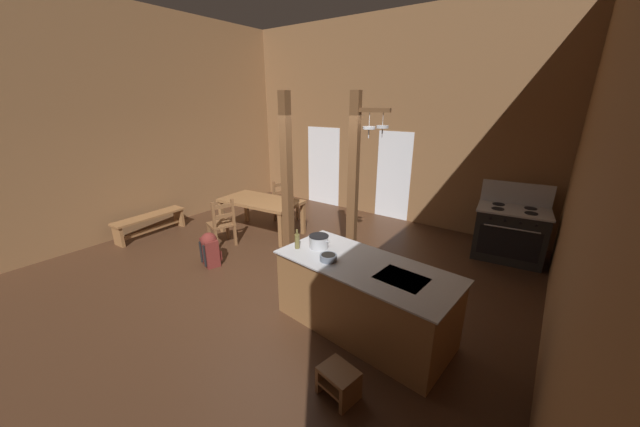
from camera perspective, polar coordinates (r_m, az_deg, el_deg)
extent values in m
cube|color=#422819|center=(5.60, -7.60, -10.68)|extent=(8.13, 8.15, 0.10)
cube|color=brown|center=(8.00, 10.97, 15.43)|extent=(8.13, 0.14, 4.50)
cube|color=brown|center=(7.96, -28.99, 13.46)|extent=(0.14, 8.15, 4.50)
cube|color=brown|center=(3.52, 41.09, 6.90)|extent=(0.14, 8.15, 4.50)
cube|color=white|center=(8.92, 0.58, 8.16)|extent=(1.00, 0.01, 2.05)
cube|color=white|center=(7.95, 12.58, 6.35)|extent=(0.84, 0.01, 2.05)
cube|color=olive|center=(4.16, 7.54, -14.32)|extent=(2.18, 1.10, 0.87)
cube|color=#B7BABF|center=(3.93, 7.82, -8.88)|extent=(2.24, 1.17, 0.02)
cube|color=black|center=(3.72, 13.95, -10.85)|extent=(0.56, 0.45, 0.00)
cube|color=black|center=(4.68, 10.43, -15.98)|extent=(1.99, 0.24, 0.10)
cube|color=black|center=(6.76, 29.97, -3.15)|extent=(1.18, 0.87, 0.90)
cube|color=black|center=(6.41, 29.86, -4.55)|extent=(0.93, 0.11, 0.52)
cylinder|color=#B7BABF|center=(6.29, 30.27, -2.29)|extent=(0.82, 0.11, 0.02)
cube|color=#B7BABF|center=(6.62, 30.62, 0.59)|extent=(1.22, 0.92, 0.03)
cube|color=#B7BABF|center=(6.92, 30.93, 3.01)|extent=(1.14, 0.16, 0.40)
cylinder|color=black|center=(6.49, 32.80, 0.03)|extent=(0.22, 0.22, 0.01)
cylinder|color=black|center=(6.47, 28.48, 0.74)|extent=(0.22, 0.22, 0.01)
cylinder|color=black|center=(6.78, 32.72, 0.76)|extent=(0.22, 0.22, 0.01)
cylinder|color=black|center=(6.76, 28.59, 1.44)|extent=(0.22, 0.22, 0.01)
cylinder|color=black|center=(6.29, 33.42, -1.72)|extent=(0.05, 0.03, 0.04)
cylinder|color=black|center=(6.27, 31.44, -1.40)|extent=(0.05, 0.03, 0.04)
cylinder|color=black|center=(6.26, 29.46, -1.07)|extent=(0.05, 0.03, 0.04)
cylinder|color=black|center=(6.26, 27.47, -0.75)|extent=(0.05, 0.03, 0.04)
cube|color=brown|center=(5.27, 5.75, 4.84)|extent=(0.16, 0.16, 2.85)
cube|color=brown|center=(5.03, 8.73, 17.32)|extent=(0.61, 0.15, 0.06)
cylinder|color=#B7BABF|center=(5.03, 8.57, 16.02)|extent=(0.01, 0.01, 0.23)
cylinder|color=#B7BABF|center=(5.04, 8.50, 14.49)|extent=(0.21, 0.21, 0.04)
cylinder|color=#B7BABF|center=(5.05, 8.45, 13.59)|extent=(0.02, 0.02, 0.14)
cylinder|color=#B7BABF|center=(4.96, 10.89, 15.98)|extent=(0.01, 0.01, 0.21)
cylinder|color=#B7BABF|center=(4.97, 10.80, 14.55)|extent=(0.19, 0.19, 0.04)
cylinder|color=#B7BABF|center=(4.98, 10.74, 13.64)|extent=(0.02, 0.02, 0.14)
cube|color=brown|center=(5.37, -5.73, 5.10)|extent=(0.14, 0.14, 2.85)
cube|color=brown|center=(3.45, 3.27, -25.73)|extent=(0.41, 0.35, 0.04)
cube|color=brown|center=(3.64, 1.20, -26.14)|extent=(0.09, 0.28, 0.26)
cube|color=brown|center=(3.49, 5.37, -28.78)|extent=(0.09, 0.28, 0.26)
cube|color=brown|center=(3.56, 3.22, -27.41)|extent=(0.37, 0.34, 0.03)
cube|color=olive|center=(7.00, -10.20, 2.14)|extent=(1.78, 1.06, 0.06)
cube|color=olive|center=(7.90, -12.63, 1.10)|extent=(0.09, 0.09, 0.68)
cube|color=olive|center=(6.96, -2.97, -0.88)|extent=(0.09, 0.09, 0.68)
cube|color=olive|center=(7.38, -16.69, -0.53)|extent=(0.09, 0.09, 0.68)
cube|color=olive|center=(6.37, -6.80, -2.95)|extent=(0.09, 0.09, 0.68)
cube|color=brown|center=(7.77, -5.93, 1.88)|extent=(0.47, 0.47, 0.04)
cube|color=brown|center=(7.84, -3.91, 0.36)|extent=(0.05, 0.05, 0.41)
cube|color=brown|center=(7.58, -5.90, -0.35)|extent=(0.05, 0.05, 0.41)
cube|color=brown|center=(8.01, -5.91, 2.75)|extent=(0.05, 0.05, 0.95)
cube|color=brown|center=(7.77, -7.92, 2.14)|extent=(0.05, 0.05, 0.95)
cube|color=brown|center=(7.79, -7.01, 5.02)|extent=(0.07, 0.38, 0.07)
cube|color=brown|center=(7.84, -6.95, 3.67)|extent=(0.07, 0.38, 0.07)
cube|color=brown|center=(6.68, -16.81, -1.75)|extent=(0.55, 0.55, 0.04)
cube|color=brown|center=(6.88, -18.67, -3.37)|extent=(0.06, 0.06, 0.41)
cube|color=brown|center=(6.99, -15.74, -2.71)|extent=(0.06, 0.06, 0.41)
cube|color=brown|center=(6.44, -17.82, -2.21)|extent=(0.06, 0.06, 0.95)
cube|color=brown|center=(6.56, -14.71, -1.52)|extent=(0.06, 0.06, 0.95)
cube|color=brown|center=(6.38, -16.55, 1.20)|extent=(0.15, 0.37, 0.07)
cube|color=brown|center=(6.44, -16.39, -0.41)|extent=(0.15, 0.37, 0.07)
cube|color=olive|center=(7.73, -27.53, -0.41)|extent=(0.43, 1.47, 0.04)
cube|color=olive|center=(7.53, -31.60, -3.40)|extent=(0.31, 0.08, 0.40)
cube|color=olive|center=(8.12, -23.29, -0.57)|extent=(0.31, 0.08, 0.40)
cube|color=olive|center=(7.83, -27.20, -2.48)|extent=(0.12, 1.26, 0.06)
cube|color=maroon|center=(5.99, -18.51, -6.37)|extent=(0.37, 0.31, 0.48)
cube|color=maroon|center=(6.05, -17.28, -6.71)|extent=(0.23, 0.13, 0.17)
cylinder|color=black|center=(6.05, -19.93, -6.30)|extent=(0.05, 0.05, 0.38)
cylinder|color=black|center=(5.88, -19.37, -6.98)|extent=(0.05, 0.05, 0.38)
sphere|color=maroon|center=(5.90, -18.74, -4.44)|extent=(0.34, 0.34, 0.27)
cylinder|color=#B7BABF|center=(4.29, -0.20, -4.91)|extent=(0.25, 0.25, 0.16)
cylinder|color=black|center=(4.26, -0.20, -3.90)|extent=(0.26, 0.26, 0.01)
cylinder|color=#B7BABF|center=(4.35, -1.67, -4.01)|extent=(0.05, 0.02, 0.02)
cylinder|color=#B7BABF|center=(4.20, 1.33, -4.87)|extent=(0.05, 0.02, 0.02)
cylinder|color=slate|center=(3.97, 1.46, -7.65)|extent=(0.21, 0.21, 0.07)
cylinder|color=black|center=(3.95, 1.46, -7.17)|extent=(0.17, 0.17, 0.00)
cylinder|color=brown|center=(4.27, -3.98, -4.83)|extent=(0.07, 0.07, 0.19)
cylinder|color=brown|center=(4.22, -4.02, -3.23)|extent=(0.03, 0.03, 0.07)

